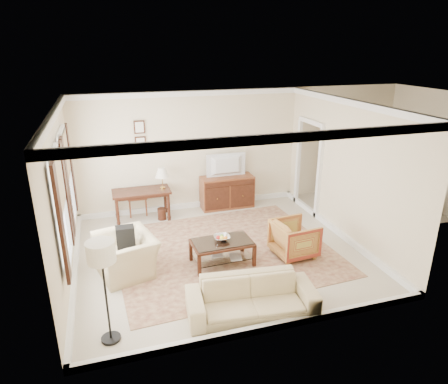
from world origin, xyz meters
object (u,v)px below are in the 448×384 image
tv (227,158)px  sofa (252,292)px  sideboard (227,192)px  writing_desk (142,195)px  coffee_table (222,246)px  striped_armchair (295,237)px  club_armchair (126,248)px

tv → sofa: (-0.94, -4.21, -0.90)m
sideboard → writing_desk: bearing=-176.1°
tv → coffee_table: (-0.94, -2.64, -0.92)m
striped_armchair → sofa: striped_armchair is taller
coffee_table → striped_armchair: (1.44, -0.10, 0.03)m
sideboard → striped_armchair: sideboard is taller
sideboard → club_armchair: size_ratio=1.21×
writing_desk → sofa: sofa is taller
tv → striped_armchair: size_ratio=1.20×
writing_desk → sideboard: size_ratio=1.00×
striped_armchair → sofa: (-1.44, -1.46, -0.01)m
writing_desk → sofa: (1.19, -4.08, -0.23)m
coffee_table → striped_armchair: size_ratio=1.45×
tv → coffee_table: size_ratio=0.83×
club_armchair → sofa: 2.49m
sofa → coffee_table: bearing=96.2°
sideboard → tv: (0.00, -0.02, 0.88)m
tv → striped_armchair: tv is taller
tv → club_armchair: tv is taller
writing_desk → coffee_table: size_ratio=1.15×
striped_armchair → sofa: bearing=130.1°
sideboard → striped_armchair: bearing=-79.7°
sideboard → striped_armchair: (0.50, -2.76, -0.01)m
tv → sofa: size_ratio=0.48×
writing_desk → sofa: 4.26m
sofa → tv: bearing=83.7°
writing_desk → coffee_table: (1.20, -2.52, -0.25)m
sofa → striped_armchair: bearing=51.7°
writing_desk → striped_armchair: 3.72m
tv → striped_armchair: bearing=100.4°
striped_armchair → sofa: 2.05m
club_armchair → coffee_table: bearing=68.0°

